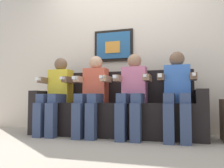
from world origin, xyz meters
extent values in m
plane|color=#9E9384|center=(0.00, 0.00, 0.00)|extent=(6.20, 6.20, 0.00)
cube|color=beige|center=(0.00, 0.77, 1.30)|extent=(4.77, 0.05, 2.60)
cube|color=black|center=(-0.15, 0.72, 1.35)|extent=(0.63, 0.03, 0.50)
cube|color=#26598C|center=(-0.15, 0.71, 1.35)|extent=(0.55, 0.02, 0.42)
cube|color=orange|center=(-0.15, 0.70, 1.32)|extent=(0.24, 0.02, 0.18)
cube|color=black|center=(0.00, 0.29, 0.23)|extent=(2.09, 0.58, 0.45)
cube|color=black|center=(0.00, 0.51, 0.68)|extent=(2.09, 0.14, 0.45)
cube|color=black|center=(-1.12, 0.29, 0.31)|extent=(0.14, 0.58, 0.62)
cube|color=black|center=(1.12, 0.29, 0.31)|extent=(0.14, 0.58, 0.62)
cube|color=yellow|center=(-0.83, 0.28, 0.69)|extent=(0.32, 0.20, 0.48)
sphere|color=brown|center=(-0.83, 0.28, 1.02)|extent=(0.19, 0.19, 0.19)
cube|color=#38476B|center=(-0.92, 0.08, 0.51)|extent=(0.12, 0.40, 0.12)
cube|color=#38476B|center=(-0.74, 0.08, 0.51)|extent=(0.12, 0.40, 0.12)
cube|color=#38476B|center=(-0.92, -0.12, 0.23)|extent=(0.12, 0.12, 0.45)
cube|color=#38476B|center=(-0.74, -0.12, 0.23)|extent=(0.12, 0.12, 0.45)
cube|color=brown|center=(-1.02, 0.16, 0.77)|extent=(0.08, 0.28, 0.08)
cube|color=brown|center=(-0.64, 0.16, 0.77)|extent=(0.08, 0.28, 0.08)
cube|color=white|center=(-0.64, 0.00, 0.78)|extent=(0.04, 0.13, 0.04)
cube|color=white|center=(-1.02, 0.00, 0.78)|extent=(0.04, 0.10, 0.04)
cube|color=#D8593F|center=(-0.28, 0.28, 0.69)|extent=(0.32, 0.20, 0.48)
sphere|color=tan|center=(-0.28, 0.28, 1.02)|extent=(0.19, 0.19, 0.19)
cube|color=#38476B|center=(-0.37, 0.08, 0.51)|extent=(0.12, 0.40, 0.12)
cube|color=#38476B|center=(-0.19, 0.08, 0.51)|extent=(0.12, 0.40, 0.12)
cube|color=#38476B|center=(-0.37, -0.12, 0.23)|extent=(0.12, 0.12, 0.45)
cube|color=#38476B|center=(-0.19, -0.12, 0.23)|extent=(0.12, 0.12, 0.45)
cube|color=tan|center=(-0.47, 0.16, 0.77)|extent=(0.08, 0.28, 0.08)
cube|color=tan|center=(-0.09, 0.16, 0.77)|extent=(0.08, 0.28, 0.08)
cube|color=white|center=(-0.09, 0.00, 0.78)|extent=(0.04, 0.13, 0.04)
cube|color=white|center=(-0.47, 0.00, 0.78)|extent=(0.04, 0.10, 0.04)
cube|color=pink|center=(0.28, 0.28, 0.69)|extent=(0.32, 0.20, 0.48)
sphere|color=#9E7556|center=(0.28, 0.28, 1.02)|extent=(0.19, 0.19, 0.19)
cube|color=#38476B|center=(0.19, 0.08, 0.51)|extent=(0.12, 0.40, 0.12)
cube|color=#38476B|center=(0.37, 0.08, 0.51)|extent=(0.12, 0.40, 0.12)
cube|color=#38476B|center=(0.19, -0.12, 0.23)|extent=(0.12, 0.12, 0.45)
cube|color=#38476B|center=(0.37, -0.12, 0.23)|extent=(0.12, 0.12, 0.45)
cube|color=#9E7556|center=(0.09, 0.16, 0.77)|extent=(0.08, 0.28, 0.08)
cube|color=#9E7556|center=(0.47, 0.16, 0.77)|extent=(0.08, 0.28, 0.08)
cube|color=white|center=(0.47, 0.00, 0.78)|extent=(0.04, 0.13, 0.04)
cube|color=white|center=(0.09, 0.00, 0.78)|extent=(0.04, 0.10, 0.04)
cube|color=#3F72CC|center=(0.83, 0.28, 0.69)|extent=(0.32, 0.20, 0.48)
sphere|color=brown|center=(0.83, 0.28, 1.02)|extent=(0.19, 0.19, 0.19)
cube|color=#38476B|center=(0.74, 0.08, 0.51)|extent=(0.12, 0.40, 0.12)
cube|color=#38476B|center=(0.92, 0.08, 0.51)|extent=(0.12, 0.40, 0.12)
cube|color=#38476B|center=(0.74, -0.12, 0.23)|extent=(0.12, 0.12, 0.45)
cube|color=#38476B|center=(0.92, -0.12, 0.23)|extent=(0.12, 0.12, 0.45)
cube|color=brown|center=(0.64, 0.16, 0.77)|extent=(0.08, 0.28, 0.08)
cube|color=brown|center=(1.02, 0.16, 0.77)|extent=(0.08, 0.28, 0.08)
cube|color=white|center=(1.02, 0.00, 0.78)|extent=(0.04, 0.13, 0.04)
cube|color=white|center=(0.64, 0.00, 0.78)|extent=(0.04, 0.10, 0.04)
camera|label=1|loc=(0.91, -2.88, 0.50)|focal=38.32mm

